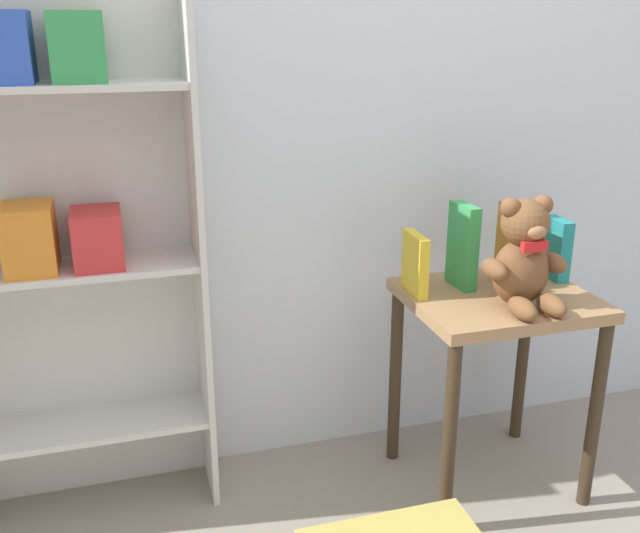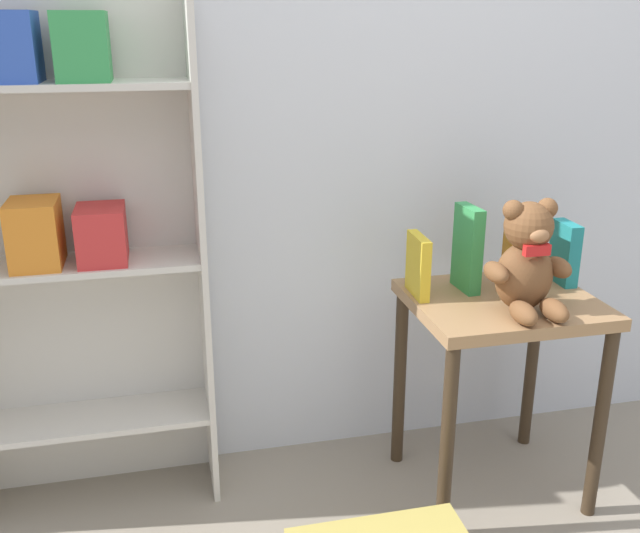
{
  "view_description": "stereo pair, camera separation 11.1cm",
  "coord_description": "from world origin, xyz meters",
  "px_view_note": "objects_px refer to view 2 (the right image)",
  "views": [
    {
      "loc": [
        -0.91,
        -0.73,
        1.41
      ],
      "look_at": [
        -0.38,
        1.07,
        0.77
      ],
      "focal_mm": 40.0,
      "sensor_mm": 36.0,
      "label": 1
    },
    {
      "loc": [
        -0.8,
        -0.76,
        1.41
      ],
      "look_at": [
        -0.38,
        1.07,
        0.77
      ],
      "focal_mm": 40.0,
      "sensor_mm": 36.0,
      "label": 2
    }
  ],
  "objects_px": {
    "book_standing_orange": "(518,247)",
    "bookshelf_side": "(70,230)",
    "teddy_bear": "(527,261)",
    "book_standing_yellow": "(418,266)",
    "book_standing_teal": "(564,253)",
    "display_table": "(500,334)",
    "book_standing_green": "(468,249)"
  },
  "relations": [
    {
      "from": "book_standing_orange",
      "to": "bookshelf_side",
      "type": "bearing_deg",
      "value": 170.78
    },
    {
      "from": "teddy_bear",
      "to": "book_standing_yellow",
      "type": "xyz_separation_m",
      "value": [
        -0.25,
        0.18,
        -0.05
      ]
    },
    {
      "from": "bookshelf_side",
      "to": "book_standing_teal",
      "type": "height_order",
      "value": "bookshelf_side"
    },
    {
      "from": "display_table",
      "to": "book_standing_green",
      "type": "height_order",
      "value": "book_standing_green"
    },
    {
      "from": "bookshelf_side",
      "to": "display_table",
      "type": "distance_m",
      "value": 1.28
    },
    {
      "from": "book_standing_yellow",
      "to": "book_standing_orange",
      "type": "bearing_deg",
      "value": 2.95
    },
    {
      "from": "bookshelf_side",
      "to": "book_standing_teal",
      "type": "relative_size",
      "value": 7.97
    },
    {
      "from": "bookshelf_side",
      "to": "book_standing_green",
      "type": "distance_m",
      "value": 1.15
    },
    {
      "from": "teddy_bear",
      "to": "book_standing_yellow",
      "type": "distance_m",
      "value": 0.31
    },
    {
      "from": "book_standing_green",
      "to": "book_standing_orange",
      "type": "xyz_separation_m",
      "value": [
        0.16,
        -0.01,
        -0.0
      ]
    },
    {
      "from": "teddy_bear",
      "to": "bookshelf_side",
      "type": "bearing_deg",
      "value": 163.61
    },
    {
      "from": "display_table",
      "to": "book_standing_teal",
      "type": "distance_m",
      "value": 0.33
    },
    {
      "from": "teddy_bear",
      "to": "book_standing_green",
      "type": "height_order",
      "value": "teddy_bear"
    },
    {
      "from": "teddy_bear",
      "to": "book_standing_orange",
      "type": "relative_size",
      "value": 1.27
    },
    {
      "from": "book_standing_green",
      "to": "display_table",
      "type": "bearing_deg",
      "value": -52.47
    },
    {
      "from": "book_standing_orange",
      "to": "book_standing_teal",
      "type": "height_order",
      "value": "book_standing_orange"
    },
    {
      "from": "book_standing_orange",
      "to": "book_standing_teal",
      "type": "distance_m",
      "value": 0.16
    },
    {
      "from": "display_table",
      "to": "book_standing_yellow",
      "type": "relative_size",
      "value": 3.56
    },
    {
      "from": "bookshelf_side",
      "to": "book_standing_yellow",
      "type": "relative_size",
      "value": 8.45
    },
    {
      "from": "display_table",
      "to": "book_standing_teal",
      "type": "height_order",
      "value": "book_standing_teal"
    },
    {
      "from": "teddy_bear",
      "to": "book_standing_teal",
      "type": "relative_size",
      "value": 1.65
    },
    {
      "from": "teddy_bear",
      "to": "book_standing_orange",
      "type": "xyz_separation_m",
      "value": [
        0.07,
        0.18,
        -0.02
      ]
    },
    {
      "from": "book_standing_yellow",
      "to": "book_standing_green",
      "type": "distance_m",
      "value": 0.16
    },
    {
      "from": "bookshelf_side",
      "to": "teddy_bear",
      "type": "xyz_separation_m",
      "value": [
        1.22,
        -0.36,
        -0.07
      ]
    },
    {
      "from": "teddy_bear",
      "to": "book_standing_yellow",
      "type": "relative_size",
      "value": 1.75
    },
    {
      "from": "book_standing_yellow",
      "to": "book_standing_teal",
      "type": "height_order",
      "value": "book_standing_teal"
    },
    {
      "from": "bookshelf_side",
      "to": "display_table",
      "type": "xyz_separation_m",
      "value": [
        1.21,
        -0.26,
        -0.33
      ]
    },
    {
      "from": "book_standing_yellow",
      "to": "book_standing_orange",
      "type": "relative_size",
      "value": 0.73
    },
    {
      "from": "book_standing_orange",
      "to": "teddy_bear",
      "type": "bearing_deg",
      "value": -112.28
    },
    {
      "from": "book_standing_yellow",
      "to": "bookshelf_side",
      "type": "bearing_deg",
      "value": 172.33
    },
    {
      "from": "bookshelf_side",
      "to": "book_standing_teal",
      "type": "bearing_deg",
      "value": -7.01
    },
    {
      "from": "display_table",
      "to": "book_standing_green",
      "type": "xyz_separation_m",
      "value": [
        -0.08,
        0.09,
        0.25
      ]
    }
  ]
}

